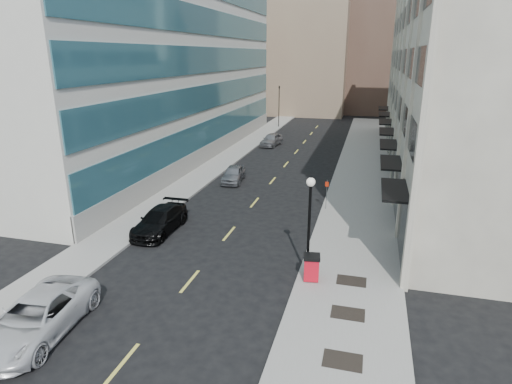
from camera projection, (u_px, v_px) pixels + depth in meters
The scene contains 22 objects.
ground at pixel (172, 303), 18.94m from camera, with size 160.00×160.00×0.00m, color black.
sidewalk_right at pixel (361, 186), 35.44m from camera, with size 5.00×80.00×0.15m, color gray.
sidewalk_left at pixel (203, 175), 38.90m from camera, with size 3.00×80.00×0.15m, color gray.
building_right at pixel (484, 73), 36.80m from camera, with size 15.30×46.50×18.25m.
building_left at pixel (140, 60), 44.62m from camera, with size 16.14×46.00×20.00m.
skyline_tan_near at pixel (311, 34), 78.11m from camera, with size 14.00×18.00×28.00m, color #897359.
skyline_brown at pixel (380, 17), 77.90m from camera, with size 12.00×16.00×34.00m, color brown.
skyline_tan_far at pixel (270, 52), 90.70m from camera, with size 12.00×14.00×22.00m, color #897359.
skyline_stone at pixel (438, 57), 72.07m from camera, with size 10.00×14.00×20.00m, color beige.
grate_near at pixel (343, 360), 15.18m from camera, with size 1.40×1.00×0.01m, color black.
grate_mid at pixel (348, 313), 17.94m from camera, with size 1.40×1.00×0.01m, color black.
grate_far at pixel (351, 281), 20.51m from camera, with size 1.40×1.00×0.01m, color black.
road_centerline at pixel (264, 191), 34.56m from camera, with size 0.15×68.20×0.01m.
traffic_signal at pixel (279, 89), 62.65m from camera, with size 0.66×0.66×6.98m.
car_white_van at pixel (37, 317), 16.62m from camera, with size 2.61×5.67×1.58m, color silver.
car_black_pickup at pixel (160, 220), 26.41m from camera, with size 2.04×5.03×1.46m, color black.
car_silver_sedan at pixel (233, 174), 36.81m from camera, with size 1.63×4.05×1.38m, color gray.
car_grey_sedan at pixel (272, 140), 51.32m from camera, with size 1.76×4.37×1.49m, color gray.
trash_bin at pixel (311, 267), 20.43m from camera, with size 0.89×0.94×1.28m.
lamppost at pixel (309, 218), 20.32m from camera, with size 0.42×0.42×5.06m.
sign_post at pixel (327, 190), 29.67m from camera, with size 0.25×0.06×2.11m.
urn_planter at pixel (389, 194), 31.69m from camera, with size 0.57×0.57×0.79m.
Camera 1 is at (7.90, -14.97, 10.52)m, focal length 30.00 mm.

